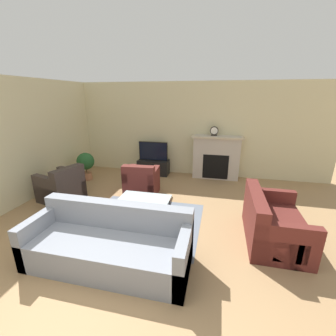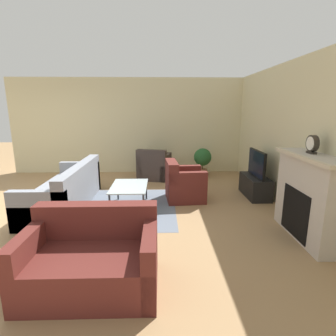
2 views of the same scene
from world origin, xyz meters
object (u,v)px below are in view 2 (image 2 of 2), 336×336
at_px(tv, 257,163).
at_px(mantel_clock, 312,144).
at_px(potted_plant, 203,159).
at_px(armchair_accent, 183,185).
at_px(couch_sectional, 67,192).
at_px(coffee_table, 129,188).
at_px(couch_loveseat, 93,260).
at_px(armchair_by_window, 154,167).

distance_m(tv, mantel_clock, 1.87).
xyz_separation_m(tv, potted_plant, (-1.74, -0.87, -0.24)).
xyz_separation_m(tv, armchair_accent, (0.17, -1.56, -0.42)).
bearing_deg(couch_sectional, coffee_table, 85.76).
xyz_separation_m(tv, couch_loveseat, (2.84, -2.76, -0.43)).
bearing_deg(armchair_by_window, potted_plant, -156.91).
bearing_deg(coffee_table, armchair_by_window, 168.69).
height_order(armchair_by_window, armchair_accent, same).
bearing_deg(coffee_table, tv, 102.38).
bearing_deg(tv, armchair_accent, -83.95).
height_order(coffee_table, mantel_clock, mantel_clock).
xyz_separation_m(couch_loveseat, mantel_clock, (-1.09, 2.86, 1.08)).
height_order(couch_loveseat, mantel_clock, mantel_clock).
xyz_separation_m(armchair_by_window, potted_plant, (-0.21, 1.34, 0.19)).
distance_m(armchair_by_window, mantel_clock, 4.16).
xyz_separation_m(couch_sectional, potted_plant, (-2.23, 2.98, 0.20)).
relative_size(couch_loveseat, mantel_clock, 5.21).
bearing_deg(potted_plant, coffee_table, -37.19).
distance_m(tv, armchair_accent, 1.63).
height_order(armchair_accent, coffee_table, armchair_accent).
bearing_deg(armchair_accent, couch_loveseat, 151.76).
relative_size(armchair_accent, potted_plant, 1.05).
distance_m(couch_sectional, couch_loveseat, 2.60).
distance_m(couch_loveseat, armchair_accent, 2.93).
distance_m(couch_sectional, coffee_table, 1.23).
relative_size(couch_sectional, couch_loveseat, 1.67).
xyz_separation_m(couch_sectional, mantel_clock, (1.27, 3.95, 1.08)).
distance_m(couch_sectional, armchair_by_window, 2.60).
relative_size(armchair_by_window, mantel_clock, 3.68).
distance_m(tv, potted_plant, 1.96).
bearing_deg(couch_loveseat, potted_plant, 67.59).
bearing_deg(armchair_by_window, couch_loveseat, 96.96).
bearing_deg(tv, potted_plant, -153.58).
bearing_deg(potted_plant, couch_sectional, -53.18).
relative_size(couch_sectional, potted_plant, 2.92).
relative_size(couch_sectional, armchair_accent, 2.79).
distance_m(potted_plant, mantel_clock, 3.74).
bearing_deg(couch_loveseat, tv, 45.87).
relative_size(tv, armchair_accent, 1.06).
height_order(armchair_by_window, coffee_table, armchair_by_window).
bearing_deg(coffee_table, armchair_accent, 111.11).
bearing_deg(couch_loveseat, armchair_accent, 65.94).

